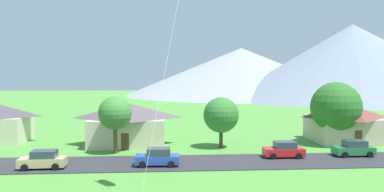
# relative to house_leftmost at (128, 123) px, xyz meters

# --- Properties ---
(road_strip) EXTENTS (160.00, 6.82, 0.08)m
(road_strip) POSITION_rel_house_leftmost_xyz_m (6.96, -10.56, -2.66)
(road_strip) COLOR #2D2D33
(road_strip) RESTS_ON ground
(mountain_east_ridge) EXTENTS (90.14, 90.14, 26.39)m
(mountain_east_ridge) POSITION_rel_house_leftmost_xyz_m (70.71, 83.20, 10.49)
(mountain_east_ridge) COLOR gray
(mountain_east_ridge) RESTS_ON ground
(mountain_far_west_ridge) EXTENTS (97.09, 97.09, 19.82)m
(mountain_far_west_ridge) POSITION_rel_house_leftmost_xyz_m (36.72, 111.70, 7.21)
(mountain_far_west_ridge) COLOR #8E939E
(mountain_far_west_ridge) RESTS_ON ground
(house_leftmost) EXTENTS (9.87, 8.08, 5.22)m
(house_leftmost) POSITION_rel_house_leftmost_xyz_m (0.00, 0.00, 0.00)
(house_leftmost) COLOR beige
(house_leftmost) RESTS_ON ground
(house_left_center) EXTENTS (8.57, 8.59, 4.98)m
(house_left_center) POSITION_rel_house_leftmost_xyz_m (28.05, 0.27, -0.12)
(house_left_center) COLOR beige
(house_left_center) RESTS_ON ground
(tree_near_left) EXTENTS (6.23, 6.23, 7.87)m
(tree_near_left) POSITION_rel_house_leftmost_xyz_m (25.87, -2.16, 2.05)
(tree_near_left) COLOR brown
(tree_near_left) RESTS_ON ground
(tree_left_of_center) EXTENTS (4.27, 4.27, 6.09)m
(tree_left_of_center) POSITION_rel_house_leftmost_xyz_m (11.36, -2.87, 1.23)
(tree_left_of_center) COLOR #4C3823
(tree_left_of_center) RESTS_ON ground
(tree_center) EXTENTS (3.72, 3.72, 6.40)m
(tree_center) POSITION_rel_house_leftmost_xyz_m (-0.90, -5.38, 1.80)
(tree_center) COLOR brown
(tree_center) RESTS_ON ground
(parked_car_blue_west_end) EXTENTS (4.26, 2.20, 1.68)m
(parked_car_blue_west_end) POSITION_rel_house_leftmost_xyz_m (3.93, -11.73, -1.84)
(parked_car_blue_west_end) COLOR #2847A8
(parked_car_blue_west_end) RESTS_ON road_strip
(parked_car_red_mid_west) EXTENTS (4.23, 2.13, 1.68)m
(parked_car_red_mid_west) POSITION_rel_house_leftmost_xyz_m (17.15, -9.03, -1.84)
(parked_car_red_mid_west) COLOR red
(parked_car_red_mid_west) RESTS_ON road_strip
(parked_car_green_mid_east) EXTENTS (4.21, 2.09, 1.68)m
(parked_car_green_mid_east) POSITION_rel_house_leftmost_xyz_m (24.84, -8.87, -1.84)
(parked_car_green_mid_east) COLOR #237042
(parked_car_green_mid_east) RESTS_ON road_strip
(parked_car_tan_east_end) EXTENTS (4.27, 2.21, 1.68)m
(parked_car_tan_east_end) POSITION_rel_house_leftmost_xyz_m (-6.71, -12.06, -1.84)
(parked_car_tan_east_end) COLOR tan
(parked_car_tan_east_end) RESTS_ON road_strip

